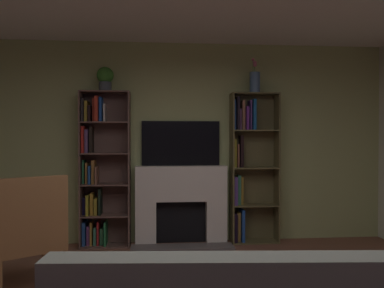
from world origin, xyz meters
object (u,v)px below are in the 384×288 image
Objects in this scene: bookshelf_left at (100,171)px; armchair at (27,234)px; potted_plant at (105,78)px; vase_with_flowers at (255,81)px; fireplace at (181,202)px; bookshelf_right at (248,166)px; tv at (181,143)px.

bookshelf_left is 1.72m from armchair.
vase_with_flowers reaches higher than potted_plant.
armchair is (-2.57, -1.55, -1.68)m from vase_with_flowers.
bookshelf_left reaches higher than armchair.
armchair is (-1.55, -1.58, -0.03)m from fireplace.
bookshelf_right is (2.02, 0.02, 0.04)m from bookshelf_left.
bookshelf_left and bookshelf_right have the same top height.
fireplace is 0.65× the size of bookshelf_left.
fireplace is at bearing -178.88° from bookshelf_right.
vase_with_flowers reaches higher than fireplace.
vase_with_flowers is (0.08, -0.05, 1.17)m from bookshelf_right.
armchair reaches higher than fireplace.
bookshelf_right reaches higher than armchair.
potted_plant reaches higher than armchair.
potted_plant is at bearing 179.98° from vase_with_flowers.
fireplace is 1.05m from bookshelf_right.
potted_plant reaches higher than tv.
potted_plant is 0.68× the size of vase_with_flowers.
tv is at bearing 90.00° from fireplace.
potted_plant is (-1.94, -0.05, 1.19)m from bookshelf_right.
tv is 2.24× the size of vase_with_flowers.
potted_plant is (-1.01, -0.12, 0.87)m from tv.
bookshelf_right is at bearing 32.83° from armchair.
potted_plant is 2.37m from armchair.
vase_with_flowers is at bearing -6.81° from tv.
armchair is (-2.48, -1.60, -0.51)m from bookshelf_right.
bookshelf_left is at bearing 179.13° from vase_with_flowers.
bookshelf_right reaches higher than fireplace.
fireplace is 2.79× the size of vase_with_flowers.
bookshelf_right is 2.28m from potted_plant.
bookshelf_left is at bearing 179.98° from fireplace.
tv is 0.52× the size of bookshelf_left.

